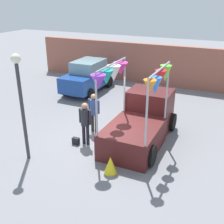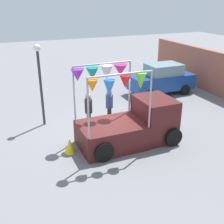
{
  "view_description": "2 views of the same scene",
  "coord_description": "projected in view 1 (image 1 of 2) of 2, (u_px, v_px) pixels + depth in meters",
  "views": [
    {
      "loc": [
        4.53,
        -9.01,
        5.51
      ],
      "look_at": [
        0.52,
        -0.33,
        1.5
      ],
      "focal_mm": 45.0,
      "sensor_mm": 36.0,
      "label": 1
    },
    {
      "loc": [
        10.68,
        -4.12,
        5.7
      ],
      "look_at": [
        0.78,
        0.09,
        1.27
      ],
      "focal_mm": 45.0,
      "sensor_mm": 36.0,
      "label": 2
    }
  ],
  "objects": [
    {
      "name": "ground_plane",
      "position": [
        104.0,
        141.0,
        11.43
      ],
      "size": [
        60.0,
        60.0,
        0.0
      ],
      "primitive_type": "plane",
      "color": "slate"
    },
    {
      "name": "vendor_truck",
      "position": [
        142.0,
        118.0,
        11.26
      ],
      "size": [
        2.37,
        4.1,
        3.28
      ],
      "color": "#4C1919",
      "rests_on": "ground"
    },
    {
      "name": "parked_car",
      "position": [
        88.0,
        76.0,
        17.01
      ],
      "size": [
        1.88,
        4.0,
        1.88
      ],
      "color": "navy",
      "rests_on": "ground"
    },
    {
      "name": "person_customer",
      "position": [
        85.0,
        120.0,
        10.82
      ],
      "size": [
        0.53,
        0.34,
        1.74
      ],
      "color": "black",
      "rests_on": "ground"
    },
    {
      "name": "person_vendor",
      "position": [
        94.0,
        109.0,
        11.82
      ],
      "size": [
        0.53,
        0.34,
        1.73
      ],
      "color": "#2D2823",
      "rests_on": "ground"
    },
    {
      "name": "handbag",
      "position": [
        76.0,
        141.0,
        11.14
      ],
      "size": [
        0.28,
        0.16,
        0.28
      ],
      "primitive_type": "cube",
      "color": "black",
      "rests_on": "ground"
    },
    {
      "name": "street_lamp",
      "position": [
        20.0,
        93.0,
        9.28
      ],
      "size": [
        0.32,
        0.32,
        3.81
      ],
      "color": "#333338",
      "rests_on": "ground"
    },
    {
      "name": "brick_boundary_wall",
      "position": [
        162.0,
        65.0,
        18.06
      ],
      "size": [
        18.0,
        0.36,
        2.6
      ],
      "primitive_type": "cube",
      "color": "#9E5947",
      "rests_on": "ground"
    },
    {
      "name": "folded_kite_bundle_sunflower",
      "position": [
        110.0,
        165.0,
        9.3
      ],
      "size": [
        0.62,
        0.62,
        0.6
      ],
      "primitive_type": "cone",
      "rotation": [
        0.0,
        0.0,
        0.91
      ],
      "color": "yellow",
      "rests_on": "ground"
    }
  ]
}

